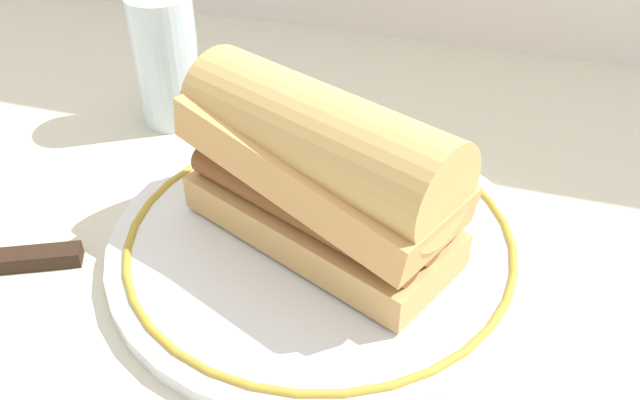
% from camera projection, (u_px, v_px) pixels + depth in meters
% --- Properties ---
extents(ground_plane, '(1.50, 1.50, 0.00)m').
position_uv_depth(ground_plane, '(318.00, 281.00, 0.47)').
color(ground_plane, beige).
extents(plate, '(0.30, 0.30, 0.01)m').
position_uv_depth(plate, '(320.00, 242.00, 0.49)').
color(plate, white).
rests_on(plate, ground_plane).
extents(sausage_sandwich, '(0.21, 0.15, 0.11)m').
position_uv_depth(sausage_sandwich, '(320.00, 168.00, 0.45)').
color(sausage_sandwich, tan).
rests_on(sausage_sandwich, plate).
extents(drinking_glass, '(0.06, 0.06, 0.12)m').
position_uv_depth(drinking_glass, '(168.00, 69.00, 0.61)').
color(drinking_glass, silver).
rests_on(drinking_glass, ground_plane).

